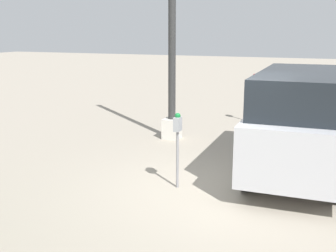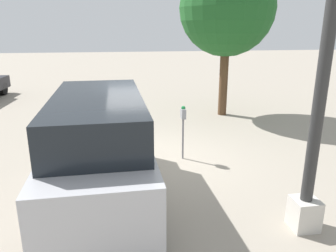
# 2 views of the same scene
# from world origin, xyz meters

# --- Properties ---
(ground_plane) EXTENTS (80.00, 80.00, 0.00)m
(ground_plane) POSITION_xyz_m (0.00, 0.00, 0.00)
(ground_plane) COLOR gray
(parking_meter_near) EXTENTS (0.20, 0.12, 1.44)m
(parking_meter_near) POSITION_xyz_m (-0.21, 0.63, 1.06)
(parking_meter_near) COLOR gray
(parking_meter_near) RESTS_ON ground
(lamp_post) EXTENTS (0.44, 0.44, 6.59)m
(lamp_post) POSITION_xyz_m (3.20, 2.10, 2.54)
(lamp_post) COLOR beige
(lamp_post) RESTS_ON ground
(parked_van) EXTENTS (4.81, 1.93, 2.11)m
(parked_van) POSITION_xyz_m (1.63, -1.39, 1.13)
(parked_van) COLOR #B2B2B7
(parked_van) RESTS_ON ground
(street_tree) EXTENTS (3.52, 3.52, 5.80)m
(street_tree) POSITION_xyz_m (-4.49, 3.08, 4.02)
(street_tree) COLOR #513823
(street_tree) RESTS_ON ground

